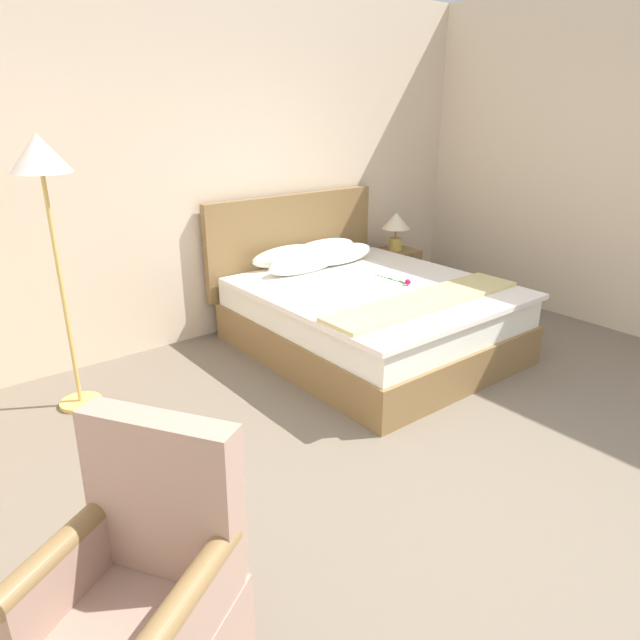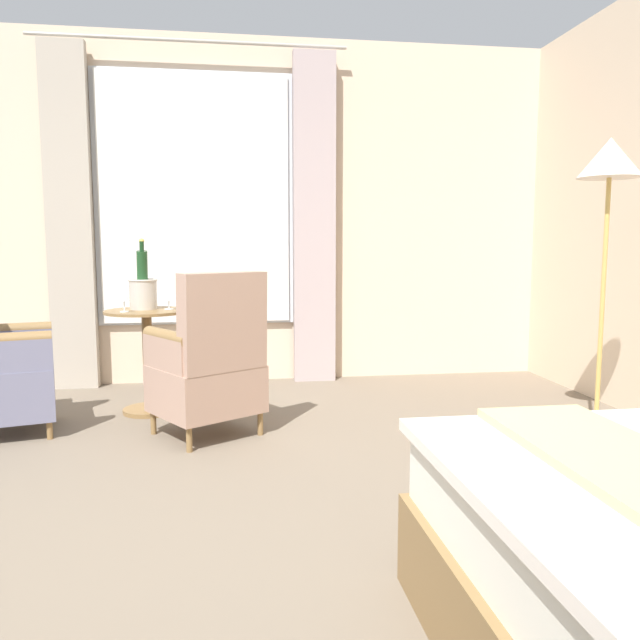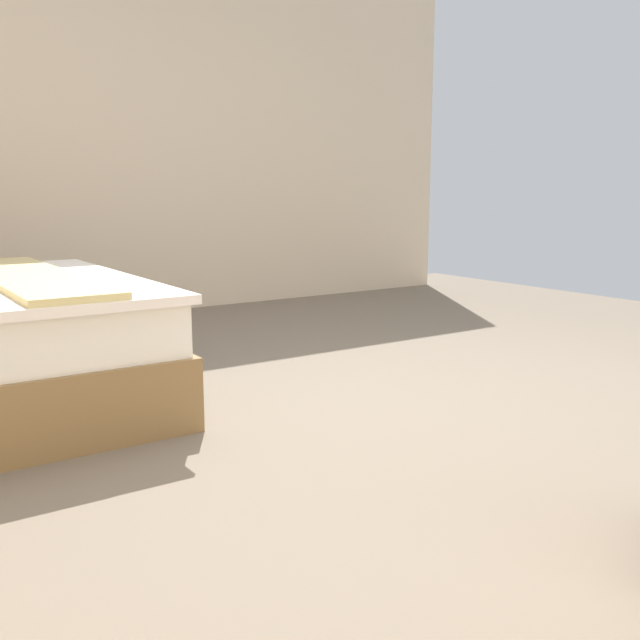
# 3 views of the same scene
# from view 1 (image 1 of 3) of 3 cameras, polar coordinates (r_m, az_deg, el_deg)

# --- Properties ---
(ground_plane) EXTENTS (7.92, 7.92, 0.00)m
(ground_plane) POSITION_cam_1_polar(r_m,az_deg,el_deg) (3.11, 14.59, -19.36)
(ground_plane) COLOR #746756
(wall_headboard_side) EXTENTS (6.54, 0.12, 2.95)m
(wall_headboard_side) POSITION_cam_1_polar(r_m,az_deg,el_deg) (4.92, -14.72, 14.38)
(wall_headboard_side) COLOR beige
(wall_headboard_side) RESTS_ON ground
(bed) EXTENTS (1.86, 2.19, 1.19)m
(bed) POSITION_cam_1_polar(r_m,az_deg,el_deg) (4.84, 4.38, 1.02)
(bed) COLOR olive
(bed) RESTS_ON ground
(nightstand) EXTENTS (0.47, 0.38, 0.53)m
(nightstand) POSITION_cam_1_polar(r_m,az_deg,el_deg) (6.14, 7.38, 4.52)
(nightstand) COLOR olive
(nightstand) RESTS_ON ground
(bedside_lamp) EXTENTS (0.29, 0.29, 0.40)m
(bedside_lamp) POSITION_cam_1_polar(r_m,az_deg,el_deg) (6.01, 7.62, 9.51)
(bedside_lamp) COLOR gold
(bedside_lamp) RESTS_ON nightstand
(floor_lamp_brass) EXTENTS (0.36, 0.36, 1.81)m
(floor_lamp_brass) POSITION_cam_1_polar(r_m,az_deg,el_deg) (3.92, -25.95, 12.57)
(floor_lamp_brass) COLOR tan
(floor_lamp_brass) RESTS_ON ground
(armchair_by_window) EXTENTS (0.77, 0.78, 1.04)m
(armchair_by_window) POSITION_cam_1_polar(r_m,az_deg,el_deg) (2.16, -17.31, -25.08)
(armchair_by_window) COLOR olive
(armchair_by_window) RESTS_ON ground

